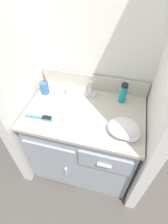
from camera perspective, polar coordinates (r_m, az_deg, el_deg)
The scene contains 11 objects.
ground_plane at distance 1.94m, azimuth 0.23°, elevation -15.91°, with size 6.00×6.00×0.00m, color #4C4742.
wall_back at distance 1.39m, azimuth 4.11°, elevation 19.76°, with size 1.07×0.08×2.20m, color silver.
wall_left at distance 1.30m, azimuth -22.05°, elevation 14.46°, with size 0.08×0.66×2.20m, color silver.
vanity at distance 1.59m, azimuth 0.18°, elevation -9.10°, with size 0.89×0.60×0.77m.
backsplash at distance 1.48m, azimuth 3.11°, elevation 9.68°, with size 0.89×0.02×0.13m.
sink_faucet at distance 1.41m, azimuth 2.23°, elevation 6.87°, with size 0.09×0.09×0.14m.
toothbrush_cup at distance 1.47m, azimuth -12.71°, elevation 7.81°, with size 0.07×0.07×0.20m.
soap_dispenser at distance 1.42m, azimuth -4.65°, elevation 7.11°, with size 0.06×0.07×0.13m.
shaving_cream_can at distance 1.37m, azimuth 12.69°, elevation 6.00°, with size 0.05×0.05×0.17m.
hairbrush at distance 1.29m, azimuth -13.42°, elevation -1.83°, with size 0.21×0.04×0.03m.
hand_towel at distance 1.18m, azimuth 13.32°, elevation -5.55°, with size 0.22×0.18×0.09m.
Camera 1 is at (0.23, -0.89, 1.71)m, focal length 28.00 mm.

